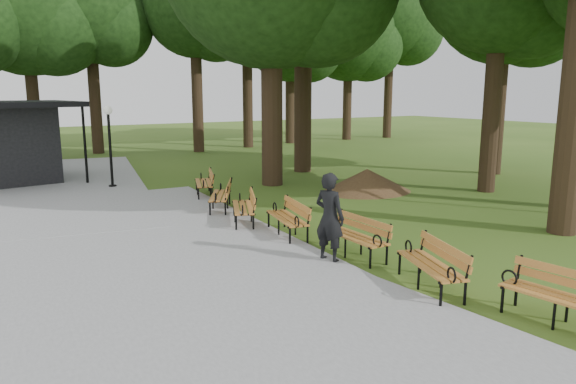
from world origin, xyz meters
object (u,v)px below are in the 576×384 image
bench_4 (287,218)px  bench_7 (204,183)px  lamp_post (109,129)px  bench_3 (354,237)px  bench_5 (243,207)px  dirt_mound (367,180)px  bench_6 (220,196)px  person (330,217)px  bench_2 (430,265)px  bench_1 (562,299)px

bench_4 → bench_7: (0.18, 5.83, 0.00)m
lamp_post → bench_4: 9.47m
lamp_post → bench_7: 4.34m
bench_3 → bench_5: 3.91m
dirt_mound → bench_5: size_ratio=1.47×
bench_5 → bench_7: bearing=-164.2°
dirt_mound → bench_3: (-5.10, -5.74, 0.03)m
bench_3 → bench_6: bearing=-174.3°
bench_4 → person: bearing=4.3°
dirt_mound → bench_2: size_ratio=1.47×
person → dirt_mound: size_ratio=0.68×
person → lamp_post: (-1.86, 11.23, 1.23)m
bench_2 → bench_4: bearing=-156.4°
person → bench_7: bearing=-22.4°
person → bench_4: 2.25m
lamp_post → bench_5: 7.79m
person → bench_2: bearing=177.1°
lamp_post → bench_1: bearing=-78.9°
bench_2 → bench_3: same height
bench_6 → bench_1: bearing=35.6°
lamp_post → bench_5: size_ratio=1.59×
bench_2 → bench_3: bearing=-161.2°
bench_2 → bench_5: 6.12m
dirt_mound → bench_7: (-5.29, 2.26, 0.03)m
person → lamp_post: lamp_post is taller
dirt_mound → bench_2: 9.47m
person → lamp_post: bearing=-9.7°
bench_2 → bench_4: same height
person → bench_4: person is taller
bench_6 → bench_7: same height
dirt_mound → bench_7: 5.76m
lamp_post → bench_1: lamp_post is taller
person → bench_1: 4.56m
bench_4 → bench_6: bearing=-164.3°
bench_5 → lamp_post: bearing=-143.1°
lamp_post → bench_4: lamp_post is taller
bench_1 → bench_7: same height
person → bench_5: (-0.11, 3.85, -0.51)m
bench_6 → bench_5: bearing=24.8°
bench_3 → bench_7: 8.00m
bench_3 → bench_4: (-0.37, 2.17, 0.00)m
dirt_mound → bench_1: size_ratio=1.47×
bench_4 → bench_6: (-0.25, 3.49, 0.00)m
person → bench_1: (1.20, -4.37, -0.51)m
bench_5 → bench_6: 1.82m
bench_4 → bench_7: 5.83m
bench_4 → bench_7: same height
bench_4 → bench_5: size_ratio=1.00×
bench_4 → bench_5: bearing=-155.6°
bench_6 → lamp_post: bearing=-132.3°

